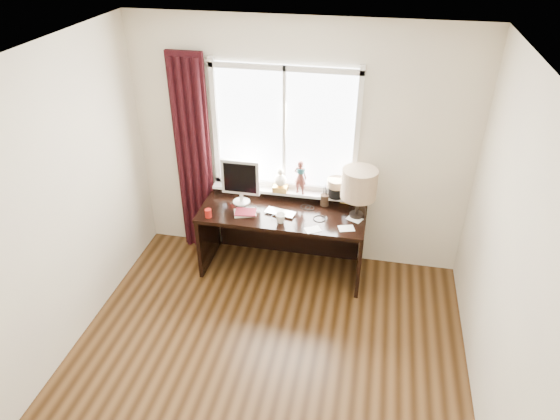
% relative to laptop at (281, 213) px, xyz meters
% --- Properties ---
extents(floor, '(3.50, 4.00, 0.00)m').
position_rel_laptop_xyz_m(floor, '(0.11, -1.58, -0.76)').
color(floor, brown).
rests_on(floor, ground).
extents(ceiling, '(3.50, 4.00, 0.00)m').
position_rel_laptop_xyz_m(ceiling, '(0.11, -1.58, 1.84)').
color(ceiling, white).
rests_on(ceiling, wall_back).
extents(wall_back, '(3.50, 0.00, 2.60)m').
position_rel_laptop_xyz_m(wall_back, '(0.11, 0.42, 0.54)').
color(wall_back, beige).
rests_on(wall_back, ground).
extents(wall_left, '(0.00, 4.00, 2.60)m').
position_rel_laptop_xyz_m(wall_left, '(-1.64, -1.58, 0.54)').
color(wall_left, beige).
rests_on(wall_left, ground).
extents(wall_right, '(0.00, 4.00, 2.60)m').
position_rel_laptop_xyz_m(wall_right, '(1.86, -1.58, 0.54)').
color(wall_right, beige).
rests_on(wall_right, ground).
extents(laptop, '(0.34, 0.26, 0.02)m').
position_rel_laptop_xyz_m(laptop, '(0.00, 0.00, 0.00)').
color(laptop, silver).
rests_on(laptop, desk).
extents(mug, '(0.13, 0.13, 0.10)m').
position_rel_laptop_xyz_m(mug, '(0.03, -0.15, 0.04)').
color(mug, white).
rests_on(mug, desk).
extents(red_cup, '(0.07, 0.07, 0.09)m').
position_rel_laptop_xyz_m(red_cup, '(-0.70, -0.20, 0.03)').
color(red_cup, maroon).
rests_on(red_cup, desk).
extents(window, '(1.52, 0.23, 1.40)m').
position_rel_laptop_xyz_m(window, '(-0.01, 0.37, 0.55)').
color(window, white).
rests_on(window, ground).
extents(curtain, '(0.38, 0.09, 2.25)m').
position_rel_laptop_xyz_m(curtain, '(-1.02, 0.33, 0.35)').
color(curtain, black).
rests_on(curtain, floor).
extents(desk, '(1.70, 0.70, 0.75)m').
position_rel_laptop_xyz_m(desk, '(0.01, 0.15, -0.26)').
color(desk, black).
rests_on(desk, floor).
extents(monitor, '(0.40, 0.18, 0.49)m').
position_rel_laptop_xyz_m(monitor, '(-0.45, 0.14, 0.27)').
color(monitor, beige).
rests_on(monitor, desk).
extents(notebook_stack, '(0.26, 0.22, 0.03)m').
position_rel_laptop_xyz_m(notebook_stack, '(-0.35, -0.07, 0.00)').
color(notebook_stack, beige).
rests_on(notebook_stack, desk).
extents(brush_holder, '(0.09, 0.09, 0.25)m').
position_rel_laptop_xyz_m(brush_holder, '(0.42, 0.26, 0.05)').
color(brush_holder, black).
rests_on(brush_holder, desk).
extents(icon_frame, '(0.10, 0.03, 0.13)m').
position_rel_laptop_xyz_m(icon_frame, '(0.62, 0.34, 0.05)').
color(icon_frame, gold).
rests_on(icon_frame, desk).
extents(table_lamp, '(0.35, 0.35, 0.52)m').
position_rel_laptop_xyz_m(table_lamp, '(0.76, 0.11, 0.35)').
color(table_lamp, black).
rests_on(table_lamp, desk).
extents(loose_papers, '(0.57, 0.44, 0.00)m').
position_rel_laptop_xyz_m(loose_papers, '(0.60, -0.10, -0.01)').
color(loose_papers, white).
rests_on(loose_papers, desk).
extents(desk_cables, '(0.33, 0.36, 0.01)m').
position_rel_laptop_xyz_m(desk_cables, '(0.32, 0.09, -0.01)').
color(desk_cables, black).
rests_on(desk_cables, desk).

